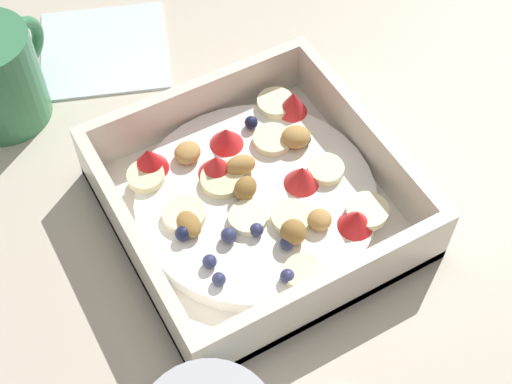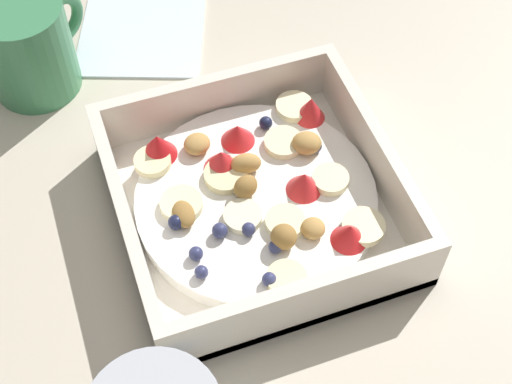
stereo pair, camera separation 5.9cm
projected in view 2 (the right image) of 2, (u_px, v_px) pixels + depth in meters
name	position (u px, v px, depth m)	size (l,w,h in m)	color
ground_plane	(239.00, 226.00, 0.61)	(2.40, 2.40, 0.00)	beige
fruit_bowl	(256.00, 198.00, 0.60)	(0.22, 0.22, 0.06)	white
coffee_mug	(29.00, 46.00, 0.66)	(0.08, 0.10, 0.09)	#3D8456
folded_napkin	(142.00, 33.00, 0.73)	(0.12, 0.12, 0.01)	silver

